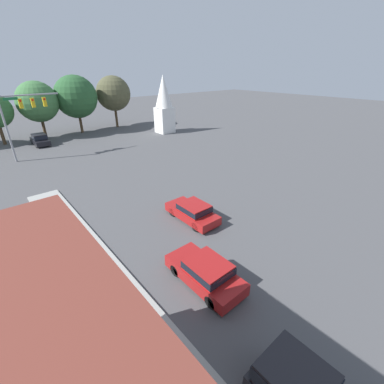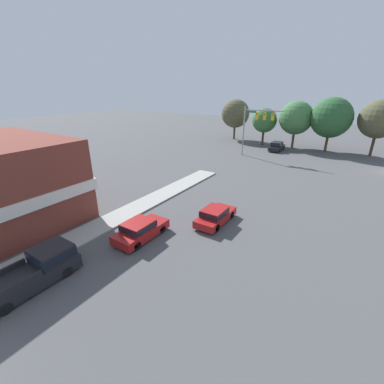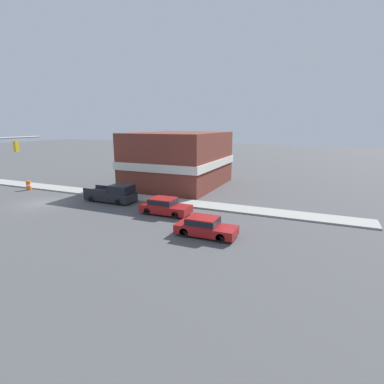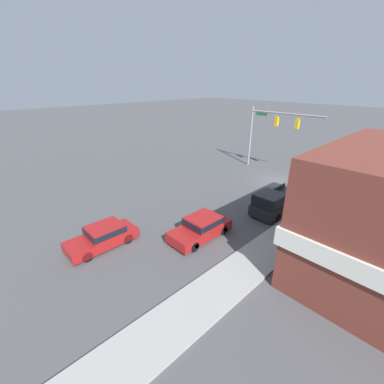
{
  "view_description": "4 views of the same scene",
  "coord_description": "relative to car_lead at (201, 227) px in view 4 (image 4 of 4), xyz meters",
  "views": [
    {
      "loc": [
        -8.77,
        5.94,
        10.15
      ],
      "look_at": [
        0.83,
        17.24,
        2.94
      ],
      "focal_mm": 24.0,
      "sensor_mm": 36.0,
      "label": 1
    },
    {
      "loc": [
        10.57,
        1.35,
        10.44
      ],
      "look_at": [
        -0.35,
        17.98,
        2.41
      ],
      "focal_mm": 24.0,
      "sensor_mm": 36.0,
      "label": 2
    },
    {
      "loc": [
        20.47,
        25.46,
        7.72
      ],
      "look_at": [
        0.45,
        16.69,
        2.77
      ],
      "focal_mm": 28.0,
      "sensor_mm": 36.0,
      "label": 3
    },
    {
      "loc": [
        -11.89,
        23.62,
        9.62
      ],
      "look_at": [
        -0.63,
        12.87,
        2.83
      ],
      "focal_mm": 24.0,
      "sensor_mm": 36.0,
      "label": 4
    }
  ],
  "objects": [
    {
      "name": "sidewalk_curb",
      "position": [
        -3.94,
        -13.11,
        -0.68
      ],
      "size": [
        2.4,
        60.0,
        0.14
      ],
      "color": "#9E9E99",
      "rests_on": "ground"
    },
    {
      "name": "near_signal_assembly",
      "position": [
        4.65,
        -15.73,
        4.32
      ],
      "size": [
        8.3,
        0.49,
        6.94
      ],
      "color": "gray",
      "rests_on": "ground"
    },
    {
      "name": "construction_barrel",
      "position": [
        -2.14,
        -19.8,
        -0.19
      ],
      "size": [
        0.55,
        0.55,
        1.1
      ],
      "color": "orange",
      "rests_on": "ground"
    },
    {
      "name": "pickup_truck_parked",
      "position": [
        -1.57,
        -6.65,
        0.16
      ],
      "size": [
        1.95,
        5.3,
        1.86
      ],
      "color": "black",
      "rests_on": "ground"
    },
    {
      "name": "car_oncoming",
      "position": [
        3.52,
        5.15,
        -0.04
      ],
      "size": [
        1.81,
        4.31,
        1.36
      ],
      "rotation": [
        0.0,
        0.0,
        3.14
      ],
      "color": "black",
      "rests_on": "ground"
    },
    {
      "name": "car_lead",
      "position": [
        0.0,
        0.0,
        0.0
      ],
      "size": [
        1.91,
        4.39,
        1.44
      ],
      "color": "black",
      "rests_on": "ground"
    },
    {
      "name": "ground_plane",
      "position": [
        1.76,
        -13.11,
        -0.75
      ],
      "size": [
        200.0,
        200.0,
        0.0
      ],
      "primitive_type": "plane",
      "color": "#4C4C4F"
    }
  ]
}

